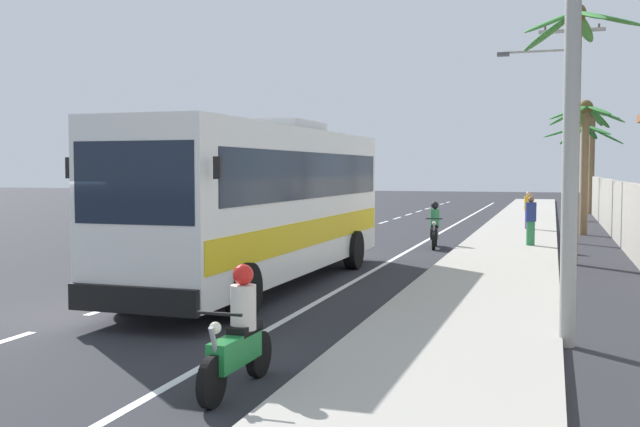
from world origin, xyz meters
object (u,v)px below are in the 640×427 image
(pedestrian_midwalk, at_px, (531,220))
(palm_second, at_px, (584,149))
(motorcycle_trailing, at_px, (435,229))
(utility_pole_nearest, at_px, (573,25))
(palm_third, at_px, (592,142))
(palm_nearest, at_px, (575,90))
(pedestrian_near_kerb, at_px, (528,209))
(coach_bus_foreground, at_px, (266,198))
(utility_pole_mid, at_px, (568,106))
(motorcycle_beside_bus, at_px, (239,339))
(palm_fourth, at_px, (585,137))

(pedestrian_midwalk, relative_size, palm_second, 0.31)
(motorcycle_trailing, xyz_separation_m, pedestrian_midwalk, (3.17, 0.48, 0.35))
(motorcycle_trailing, relative_size, utility_pole_nearest, 0.21)
(pedestrian_midwalk, relative_size, palm_third, 0.26)
(palm_nearest, relative_size, palm_third, 1.15)
(pedestrian_near_kerb, bearing_deg, coach_bus_foreground, -59.40)
(motorcycle_trailing, xyz_separation_m, pedestrian_near_kerb, (2.88, 7.63, 0.33))
(pedestrian_midwalk, xyz_separation_m, utility_pole_mid, (1.15, 2.77, 4.00))
(pedestrian_near_kerb, bearing_deg, motorcycle_beside_bus, -47.90)
(palm_fourth, bearing_deg, utility_pole_nearest, -92.72)
(motorcycle_beside_bus, relative_size, palm_second, 0.37)
(utility_pole_nearest, distance_m, palm_second, 29.42)
(motorcycle_beside_bus, height_order, utility_pole_mid, utility_pole_mid)
(pedestrian_midwalk, bearing_deg, palm_fourth, -14.11)
(utility_pole_nearest, bearing_deg, pedestrian_near_kerb, 93.30)
(utility_pole_mid, height_order, palm_fourth, utility_pole_mid)
(utility_pole_nearest, bearing_deg, palm_second, 87.53)
(coach_bus_foreground, relative_size, palm_second, 2.17)
(utility_pole_nearest, relative_size, palm_fourth, 1.68)
(palm_second, xyz_separation_m, palm_third, (0.70, 6.80, 0.59))
(palm_third, bearing_deg, utility_pole_nearest, -93.11)
(motorcycle_trailing, xyz_separation_m, utility_pole_mid, (4.32, 3.25, 4.35))
(motorcycle_beside_bus, xyz_separation_m, palm_second, (5.15, 32.96, 3.10))
(utility_pole_nearest, height_order, palm_fourth, utility_pole_nearest)
(coach_bus_foreground, bearing_deg, motorcycle_beside_bus, -70.88)
(pedestrian_midwalk, xyz_separation_m, palm_fourth, (1.92, 6.38, 3.03))
(motorcycle_beside_bus, distance_m, palm_fourth, 24.89)
(motorcycle_trailing, relative_size, utility_pole_mid, 0.21)
(pedestrian_midwalk, distance_m, utility_pole_nearest, 14.75)
(pedestrian_near_kerb, relative_size, palm_third, 0.25)
(pedestrian_midwalk, relative_size, utility_pole_nearest, 0.18)
(motorcycle_beside_bus, xyz_separation_m, palm_fourth, (4.86, 24.18, 3.39))
(coach_bus_foreground, xyz_separation_m, palm_third, (8.59, 31.85, 2.30))
(pedestrian_midwalk, bearing_deg, utility_pole_nearest, -173.63)
(motorcycle_trailing, bearing_deg, palm_nearest, -37.06)
(motorcycle_trailing, height_order, utility_pole_nearest, utility_pole_nearest)
(motorcycle_beside_bus, xyz_separation_m, palm_nearest, (4.18, 13.99, 4.31))
(motorcycle_trailing, xyz_separation_m, palm_third, (6.08, 22.44, 3.68))
(pedestrian_near_kerb, xyz_separation_m, utility_pole_mid, (1.45, -4.38, 4.02))
(motorcycle_beside_bus, distance_m, pedestrian_midwalk, 18.04)
(pedestrian_midwalk, height_order, palm_second, palm_second)
(utility_pole_nearest, bearing_deg, motorcycle_trailing, 106.66)
(pedestrian_midwalk, bearing_deg, motorcycle_beside_bus, 173.19)
(motorcycle_beside_bus, xyz_separation_m, utility_pole_mid, (4.10, 20.57, 4.37))
(coach_bus_foreground, relative_size, palm_fourth, 2.05)
(motorcycle_trailing, relative_size, palm_second, 0.37)
(utility_pole_nearest, height_order, utility_pole_mid, utility_pole_mid)
(utility_pole_mid, xyz_separation_m, palm_fourth, (0.76, 3.61, -0.98))
(motorcycle_beside_bus, distance_m, utility_pole_nearest, 6.77)
(palm_nearest, bearing_deg, utility_pole_nearest, -91.63)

